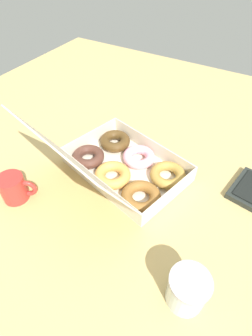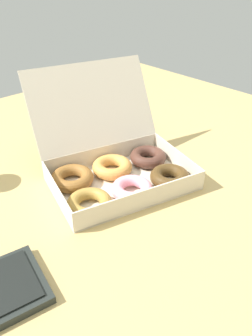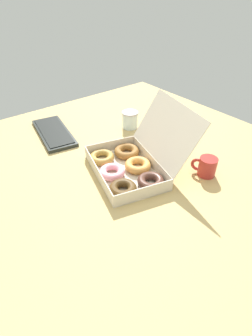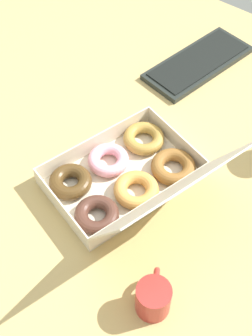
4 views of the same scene
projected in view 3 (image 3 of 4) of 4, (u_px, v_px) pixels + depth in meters
ground_plane at (123, 179)px, 113.53cm from camera, size 180.00×180.00×2.00cm
donut_box at (130, 165)px, 114.65cm from camera, size 46.41×46.87×28.03cm
keyboard at (54, 132)px, 143.24cm from camera, size 39.57×21.55×2.20cm
coffee_mug at (207, 166)px, 112.31cm from camera, size 10.46×7.89×8.45cm
glass_jar at (130, 120)px, 147.52cm from camera, size 9.05×9.05×9.46cm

